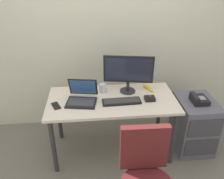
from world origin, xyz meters
TOP-DOWN VIEW (x-y plane):
  - ground_plane at (0.00, 0.00)m, footprint 8.00×8.00m
  - back_wall at (0.00, 0.69)m, footprint 6.00×0.10m
  - desk at (0.00, 0.00)m, footprint 1.40×0.68m
  - file_cabinet at (0.98, -0.02)m, footprint 0.42×0.53m
  - desk_phone at (0.97, -0.04)m, footprint 0.17×0.20m
  - monitor_main at (0.20, 0.16)m, footprint 0.55×0.18m
  - keyboard at (0.09, -0.08)m, footprint 0.41×0.15m
  - laptop at (-0.32, -0.01)m, footprint 0.35×0.34m
  - trackball_mouse at (0.40, -0.06)m, footprint 0.11×0.09m
  - coffee_mug at (-0.09, 0.17)m, footprint 0.09×0.08m
  - cell_phone at (-0.59, -0.09)m, footprint 0.12×0.16m
  - banana at (0.44, 0.19)m, footprint 0.11×0.19m

SIDE VIEW (x-z plane):
  - ground_plane at x=0.00m, z-range 0.00..0.00m
  - file_cabinet at x=0.98m, z-range 0.00..0.65m
  - desk at x=0.00m, z-range 0.27..0.99m
  - desk_phone at x=0.97m, z-range 0.64..0.73m
  - cell_phone at x=-0.59m, z-range 0.72..0.73m
  - keyboard at x=0.09m, z-range 0.72..0.75m
  - banana at x=0.44m, z-range 0.72..0.76m
  - trackball_mouse at x=0.40m, z-range 0.71..0.77m
  - coffee_mug at x=-0.09m, z-range 0.72..0.82m
  - laptop at x=-0.32m, z-range 0.66..0.89m
  - monitor_main at x=0.20m, z-range 0.76..1.19m
  - back_wall at x=0.00m, z-range 0.00..2.80m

